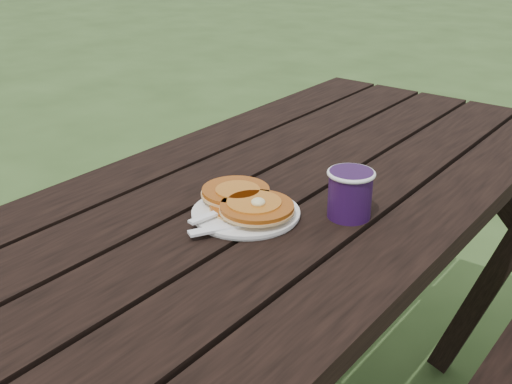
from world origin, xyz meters
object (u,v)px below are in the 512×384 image
Objects in this scene: plate at (246,214)px; pancake_stack at (247,201)px; picnic_table at (264,350)px; coffee_cup at (350,191)px.

plate is 0.02m from pancake_stack.
plate is at bearing -73.76° from picnic_table.
pancake_stack is (0.02, -0.09, 0.41)m from picnic_table.
picnic_table is 9.20× the size of plate.
coffee_cup is at bearing 4.96° from picnic_table.
coffee_cup reaches higher than pancake_stack.
picnic_table is 0.42m from pancake_stack.
pancake_stack is 2.28× the size of coffee_cup.
plate is 0.20m from coffee_cup.
coffee_cup reaches higher than plate.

